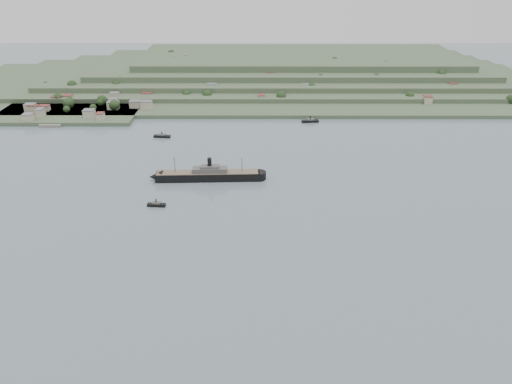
{
  "coord_description": "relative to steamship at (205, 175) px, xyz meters",
  "views": [
    {
      "loc": [
        5.48,
        -280.46,
        164.87
      ],
      "look_at": [
        4.89,
        30.0,
        11.91
      ],
      "focal_mm": 35.0,
      "sensor_mm": 36.0,
      "label": 1
    }
  ],
  "objects": [
    {
      "name": "ground",
      "position": [
        35.21,
        -75.89,
        -4.07
      ],
      "size": [
        1400.0,
        1400.0,
        0.0
      ],
      "primitive_type": "plane",
      "color": "slate",
      "rests_on": "ground"
    },
    {
      "name": "far_peninsula",
      "position": [
        63.11,
        317.21,
        7.81
      ],
      "size": [
        760.0,
        309.0,
        30.0
      ],
      "color": "#364830",
      "rests_on": "ground"
    },
    {
      "name": "steamship",
      "position": [
        0.0,
        0.0,
        0.0
      ],
      "size": [
        91.88,
        13.9,
        22.04
      ],
      "color": "black",
      "rests_on": "ground"
    },
    {
      "name": "tugboat",
      "position": [
        -30.32,
        -44.71,
        -2.65
      ],
      "size": [
        13.19,
        4.47,
        5.83
      ],
      "color": "black",
      "rests_on": "ground"
    },
    {
      "name": "ferry_west",
      "position": [
        -50.66,
        97.25,
        -2.63
      ],
      "size": [
        16.39,
        6.31,
        5.99
      ],
      "color": "black",
      "rests_on": "ground"
    },
    {
      "name": "ferry_east",
      "position": [
        96.41,
        143.63,
        -2.48
      ],
      "size": [
        18.05,
        7.1,
        6.59
      ],
      "color": "black",
      "rests_on": "ground"
    }
  ]
}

